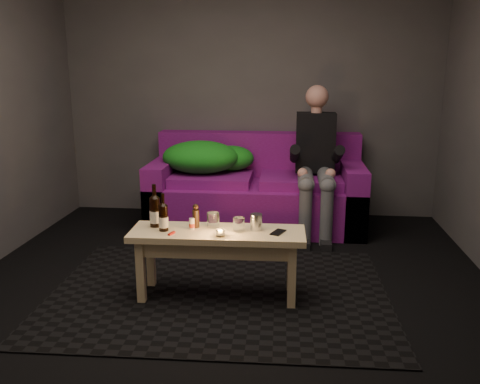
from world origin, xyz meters
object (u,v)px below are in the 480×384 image
(beer_bottle_a, at_px, (155,211))
(beer_bottle_b, at_px, (163,217))
(sofa, at_px, (257,193))
(steel_cup, at_px, (256,222))
(person, at_px, (316,158))
(coffee_table, at_px, (218,243))

(beer_bottle_a, bearing_deg, beer_bottle_b, -46.48)
(sofa, bearing_deg, beer_bottle_a, -109.53)
(sofa, distance_m, steel_cup, 1.72)
(person, height_order, steel_cup, person)
(coffee_table, bearing_deg, beer_bottle_a, 173.35)
(person, distance_m, steel_cup, 1.61)
(person, relative_size, steel_cup, 12.49)
(coffee_table, xyz_separation_m, steel_cup, (0.27, 0.05, 0.15))
(sofa, xyz_separation_m, person, (0.58, -0.17, 0.41))
(person, xyz_separation_m, steel_cup, (-0.47, -1.53, -0.19))
(person, height_order, beer_bottle_a, person)
(beer_bottle_b, distance_m, steel_cup, 0.64)
(sofa, height_order, person, person)
(coffee_table, height_order, beer_bottle_a, beer_bottle_a)
(person, bearing_deg, steel_cup, -107.00)
(person, relative_size, coffee_table, 1.17)
(person, bearing_deg, sofa, 163.42)
(beer_bottle_b, bearing_deg, beer_bottle_a, 133.52)
(coffee_table, relative_size, beer_bottle_a, 3.97)
(beer_bottle_b, xyz_separation_m, steel_cup, (0.64, 0.08, -0.04))
(steel_cup, bearing_deg, coffee_table, -169.48)
(steel_cup, bearing_deg, person, 73.00)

